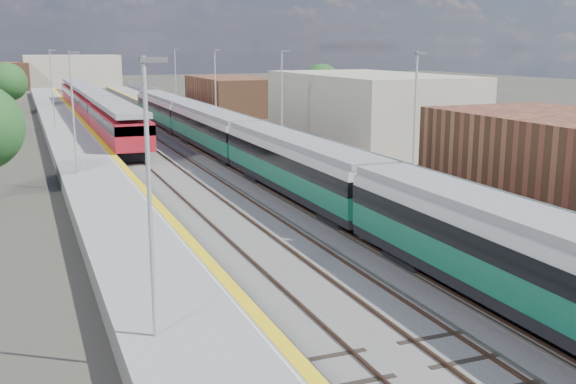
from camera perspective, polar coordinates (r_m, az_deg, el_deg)
ground at (r=61.33m, az=-9.01°, el=3.84°), size 320.00×320.00×0.00m
ballast_bed at (r=63.32m, az=-11.50°, el=4.03°), size 10.50×155.00×0.06m
tracks at (r=65.05m, az=-11.25°, el=4.32°), size 8.96×160.00×0.17m
platform_right at (r=64.97m, az=-4.95°, el=4.88°), size 4.70×155.00×8.52m
platform_left at (r=62.44m, az=-17.68°, el=4.04°), size 4.30×155.00×8.52m
green_train at (r=47.71m, az=-3.51°, el=4.19°), size 2.74×76.46×3.02m
red_train at (r=81.00m, az=-16.23°, el=7.11°), size 3.03×61.38×3.82m
tree_c at (r=95.72m, az=-22.66°, el=8.58°), size 5.01×5.01×6.79m
tree_d at (r=85.57m, az=2.84°, el=9.14°), size 4.96×4.96×6.72m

